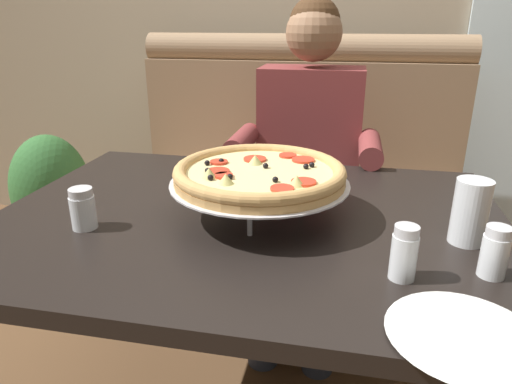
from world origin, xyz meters
TOP-DOWN VIEW (x-y plane):
  - booth_bench at (0.00, 0.94)m, footprint 1.52×0.78m
  - dining_table at (0.00, 0.00)m, footprint 1.27×0.94m
  - diner_main at (0.08, 0.67)m, footprint 0.54×0.64m
  - pizza at (0.03, -0.00)m, footprint 0.44×0.44m
  - shaker_pepper_flakes at (0.52, -0.19)m, footprint 0.05×0.05m
  - shaker_parmesan at (-0.36, -0.15)m, footprint 0.06×0.06m
  - shaker_oregano at (0.35, -0.24)m, footprint 0.05×0.05m
  - plate_near_left at (0.43, -0.40)m, footprint 0.24×0.24m
  - drinking_glass at (0.50, -0.05)m, footprint 0.08×0.08m
  - patio_chair at (1.11, 2.04)m, footprint 0.41×0.42m
  - potted_plant at (-1.12, 0.75)m, footprint 0.36×0.36m

SIDE VIEW (x-z plane):
  - potted_plant at x=-1.12m, z-range 0.04..0.74m
  - booth_bench at x=0.00m, z-range -0.17..0.96m
  - patio_chair at x=1.11m, z-range 0.09..0.95m
  - dining_table at x=0.00m, z-range 0.28..1.01m
  - diner_main at x=0.08m, z-range 0.07..1.35m
  - plate_near_left at x=0.43m, z-range 0.73..0.75m
  - shaker_parmesan at x=-0.36m, z-range 0.72..0.82m
  - shaker_pepper_flakes at x=0.52m, z-range 0.72..0.83m
  - shaker_oregano at x=0.35m, z-range 0.72..0.83m
  - drinking_glass at x=0.50m, z-range 0.72..0.87m
  - pizza at x=0.03m, z-range 0.77..0.91m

